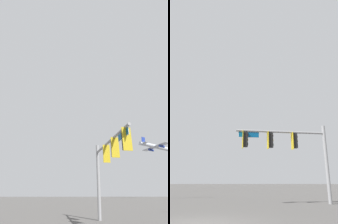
% 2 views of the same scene
% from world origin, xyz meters
% --- Properties ---
extents(signal_pole_near, '(7.00, 1.23, 5.77)m').
position_xyz_m(signal_pole_near, '(-5.14, -7.57, 4.03)').
color(signal_pole_near, gray).
rests_on(signal_pole_near, ground_plane).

